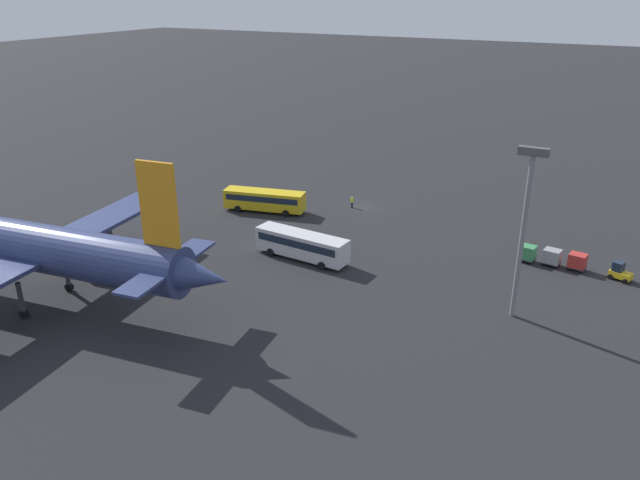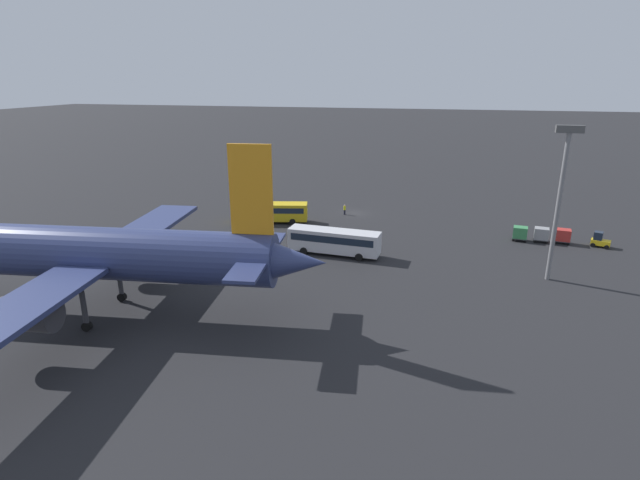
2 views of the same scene
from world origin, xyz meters
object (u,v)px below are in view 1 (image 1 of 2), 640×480
(airplane, at_px, (27,246))
(shuttle_bus_near, at_px, (265,199))
(baggage_tug, at_px, (620,272))
(worker_person, at_px, (352,202))
(cargo_cart_red, at_px, (577,261))
(shuttle_bus_far, at_px, (302,244))
(cargo_cart_green, at_px, (527,252))
(cargo_cart_grey, at_px, (552,256))

(airplane, bearing_deg, shuttle_bus_near, -106.81)
(airplane, xyz_separation_m, baggage_tug, (-54.51, -34.91, -5.47))
(worker_person, xyz_separation_m, cargo_cart_red, (-32.94, 7.68, 0.32))
(shuttle_bus_far, height_order, worker_person, shuttle_bus_far)
(worker_person, bearing_deg, airplane, 68.51)
(shuttle_bus_far, bearing_deg, worker_person, -78.18)
(airplane, xyz_separation_m, cargo_cart_green, (-44.11, -35.05, -5.22))
(worker_person, relative_size, cargo_cart_red, 0.78)
(shuttle_bus_near, xyz_separation_m, cargo_cart_green, (-37.98, 0.36, -0.70))
(shuttle_bus_near, distance_m, worker_person, 13.19)
(airplane, relative_size, cargo_cart_red, 21.28)
(shuttle_bus_near, relative_size, shuttle_bus_far, 1.00)
(baggage_tug, xyz_separation_m, cargo_cart_grey, (7.53, -0.30, 0.25))
(worker_person, bearing_deg, cargo_cart_green, 163.82)
(cargo_cart_red, bearing_deg, baggage_tug, 175.71)
(cargo_cart_green, bearing_deg, cargo_cart_red, -177.91)
(baggage_tug, xyz_separation_m, worker_person, (37.60, -8.03, -0.07))
(shuttle_bus_far, distance_m, cargo_cart_green, 27.45)
(cargo_cart_grey, bearing_deg, baggage_tug, 177.74)
(shuttle_bus_far, xyz_separation_m, cargo_cart_grey, (-27.50, -12.23, -0.80))
(worker_person, height_order, cargo_cart_red, cargo_cart_red)
(cargo_cart_green, bearing_deg, worker_person, -16.18)
(shuttle_bus_far, xyz_separation_m, cargo_cart_red, (-30.37, -12.28, -0.80))
(baggage_tug, bearing_deg, shuttle_bus_near, 19.26)
(shuttle_bus_far, height_order, cargo_cart_red, shuttle_bus_far)
(shuttle_bus_far, distance_m, cargo_cart_red, 32.77)
(baggage_tug, bearing_deg, cargo_cart_red, 15.56)
(shuttle_bus_near, bearing_deg, worker_person, -157.84)
(airplane, height_order, shuttle_bus_near, airplane)
(worker_person, height_order, cargo_cart_grey, cargo_cart_grey)
(cargo_cart_grey, relative_size, cargo_cart_green, 1.00)
(shuttle_bus_near, xyz_separation_m, baggage_tug, (-48.38, 0.50, -0.95))
(airplane, distance_m, baggage_tug, 64.96)
(airplane, relative_size, worker_person, 27.15)
(worker_person, xyz_separation_m, cargo_cart_green, (-27.21, 7.89, 0.32))
(cargo_cart_red, height_order, cargo_cart_grey, same)
(airplane, distance_m, worker_person, 46.48)
(baggage_tug, bearing_deg, worker_person, 7.79)
(shuttle_bus_near, height_order, cargo_cart_green, shuttle_bus_near)
(airplane, bearing_deg, cargo_cart_red, -151.72)
(shuttle_bus_near, distance_m, baggage_tug, 48.39)
(shuttle_bus_near, relative_size, worker_person, 7.10)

